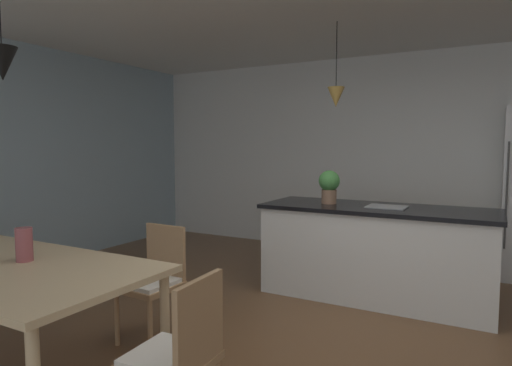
% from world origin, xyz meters
% --- Properties ---
extents(ground_plane, '(10.00, 8.40, 0.04)m').
position_xyz_m(ground_plane, '(0.00, 0.00, -0.02)').
color(ground_plane, brown).
extents(wall_back_kitchen, '(10.00, 0.12, 2.70)m').
position_xyz_m(wall_back_kitchen, '(0.00, 3.26, 1.35)').
color(wall_back_kitchen, white).
rests_on(wall_back_kitchen, ground_plane).
extents(dining_table, '(2.07, 1.04, 0.75)m').
position_xyz_m(dining_table, '(-1.81, -1.24, 0.69)').
color(dining_table, '#D1B284').
rests_on(dining_table, ground_plane).
extents(chair_kitchen_end, '(0.42, 0.42, 0.87)m').
position_xyz_m(chair_kitchen_end, '(-0.41, -1.24, 0.47)').
color(chair_kitchen_end, '#A87F56').
rests_on(chair_kitchen_end, ground_plane).
extents(chair_far_right, '(0.42, 0.42, 0.87)m').
position_xyz_m(chair_far_right, '(-1.34, -0.35, 0.47)').
color(chair_far_right, '#A87F56').
rests_on(chair_far_right, ground_plane).
extents(kitchen_island, '(2.19, 0.82, 0.91)m').
position_xyz_m(kitchen_island, '(-0.09, 1.41, 0.46)').
color(kitchen_island, silver).
rests_on(kitchen_island, ground_plane).
extents(pendant_over_table, '(0.19, 0.19, 0.81)m').
position_xyz_m(pendant_over_table, '(-1.84, -1.15, 2.00)').
color(pendant_over_table, black).
extents(pendant_over_island_main, '(0.17, 0.17, 0.83)m').
position_xyz_m(pendant_over_island_main, '(-0.52, 1.41, 1.97)').
color(pendant_over_island_main, black).
extents(potted_plant_on_island, '(0.21, 0.21, 0.34)m').
position_xyz_m(potted_plant_on_island, '(-0.58, 1.41, 1.09)').
color(potted_plant_on_island, '#8C664C').
rests_on(potted_plant_on_island, kitchen_island).
extents(vase_on_dining_table, '(0.10, 0.10, 0.22)m').
position_xyz_m(vase_on_dining_table, '(-1.71, -1.14, 0.86)').
color(vase_on_dining_table, '#994C51').
rests_on(vase_on_dining_table, dining_table).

